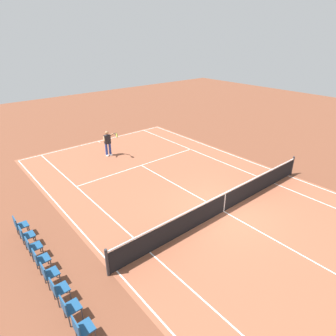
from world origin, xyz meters
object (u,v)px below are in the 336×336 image
(spectator_chair_7, at_px, (19,225))
(spectator_chair_0, at_px, (81,328))
(spectator_chair_6, at_px, (25,235))
(spectator_chair_2, at_px, (58,289))
(spectator_chair_5, at_px, (32,246))
(spectator_chair_4, at_px, (40,259))
(spectator_chair_1, at_px, (69,307))
(tennis_player_near, at_px, (108,142))
(tennis_ball, at_px, (232,202))
(tennis_net, at_px, (224,202))
(spectator_chair_3, at_px, (48,273))

(spectator_chair_7, bearing_deg, spectator_chair_0, 180.00)
(spectator_chair_6, bearing_deg, spectator_chair_2, 180.00)
(spectator_chair_5, bearing_deg, spectator_chair_2, 180.00)
(spectator_chair_4, distance_m, spectator_chair_5, 0.80)
(spectator_chair_1, xyz_separation_m, spectator_chair_2, (0.80, 0.00, 0.00))
(spectator_chair_1, bearing_deg, tennis_player_near, -34.32)
(spectator_chair_1, distance_m, spectator_chair_2, 0.80)
(tennis_ball, relative_size, spectator_chair_7, 0.08)
(spectator_chair_2, xyz_separation_m, spectator_chair_4, (1.59, 0.00, 0.00))
(spectator_chair_7, bearing_deg, tennis_net, -118.33)
(spectator_chair_7, bearing_deg, spectator_chair_6, 180.00)
(tennis_player_near, xyz_separation_m, spectator_chair_2, (-9.00, 6.69, -0.41))
(tennis_net, height_order, spectator_chair_7, tennis_net)
(spectator_chair_5, bearing_deg, spectator_chair_3, 180.00)
(tennis_net, height_order, spectator_chair_1, tennis_net)
(spectator_chair_2, bearing_deg, tennis_ball, -88.44)
(tennis_net, xyz_separation_m, spectator_chair_1, (-0.79, 7.40, 0.03))
(tennis_player_near, xyz_separation_m, tennis_ball, (-8.77, -1.63, -0.90))
(spectator_chair_4, bearing_deg, tennis_ball, -99.33)
(spectator_chair_4, xyz_separation_m, spectator_chair_5, (0.80, 0.00, 0.00))
(tennis_player_near, distance_m, tennis_ball, 8.97)
(spectator_chair_1, relative_size, spectator_chair_4, 1.00)
(spectator_chair_3, bearing_deg, tennis_net, -96.21)
(tennis_ball, relative_size, spectator_chair_0, 0.08)
(tennis_ball, relative_size, spectator_chair_1, 0.08)
(spectator_chair_0, xyz_separation_m, spectator_chair_4, (3.18, 0.00, 0.00))
(spectator_chair_1, bearing_deg, tennis_net, -83.94)
(tennis_net, xyz_separation_m, spectator_chair_7, (3.99, 7.40, 0.03))
(tennis_player_near, bearing_deg, spectator_chair_0, 147.73)
(spectator_chair_0, distance_m, spectator_chair_6, 4.78)
(tennis_player_near, xyz_separation_m, spectator_chair_7, (-5.02, 6.69, -0.41))
(tennis_player_near, bearing_deg, spectator_chair_3, 140.81)
(tennis_player_near, relative_size, spectator_chair_1, 1.93)
(spectator_chair_5, bearing_deg, spectator_chair_4, 180.00)
(spectator_chair_0, xyz_separation_m, spectator_chair_6, (4.78, 0.00, 0.00))
(tennis_net, xyz_separation_m, tennis_player_near, (9.01, 0.72, 0.44))
(spectator_chair_0, height_order, spectator_chair_1, same)
(tennis_net, xyz_separation_m, spectator_chair_4, (1.60, 7.40, 0.03))
(spectator_chair_2, height_order, spectator_chair_5, same)
(tennis_net, distance_m, spectator_chair_4, 7.57)
(spectator_chair_0, height_order, spectator_chair_7, same)
(spectator_chair_5, bearing_deg, spectator_chair_0, 180.00)
(tennis_net, distance_m, spectator_chair_2, 7.40)
(spectator_chair_2, bearing_deg, spectator_chair_6, 0.00)
(spectator_chair_4, bearing_deg, spectator_chair_1, 180.00)
(tennis_net, xyz_separation_m, spectator_chair_5, (2.40, 7.40, 0.03))
(spectator_chair_4, bearing_deg, tennis_player_near, -42.07)
(tennis_player_near, bearing_deg, spectator_chair_1, 145.68)
(spectator_chair_1, bearing_deg, spectator_chair_4, 0.00)
(spectator_chair_2, bearing_deg, spectator_chair_7, 0.00)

